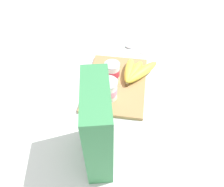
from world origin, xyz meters
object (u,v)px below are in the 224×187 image
(cereal_box, at_px, (98,127))
(yogurt_cup_front, at_px, (108,90))
(banana_bunch, at_px, (136,71))
(spoon, at_px, (133,49))
(cutting_board, at_px, (116,84))
(yogurt_cup_back, at_px, (112,72))

(cereal_box, distance_m, yogurt_cup_front, 0.25)
(banana_bunch, bearing_deg, cereal_box, 167.35)
(yogurt_cup_front, height_order, banana_bunch, yogurt_cup_front)
(yogurt_cup_front, xyz_separation_m, spoon, (0.35, -0.07, -0.05))
(cutting_board, bearing_deg, yogurt_cup_front, 167.09)
(yogurt_cup_back, bearing_deg, banana_bunch, -67.54)
(cereal_box, bearing_deg, yogurt_cup_back, 168.83)
(cutting_board, distance_m, banana_bunch, 0.10)
(cereal_box, bearing_deg, yogurt_cup_front, 169.70)
(banana_bunch, bearing_deg, cutting_board, 127.74)
(cutting_board, height_order, yogurt_cup_back, yogurt_cup_back)
(cutting_board, distance_m, spoon, 0.27)
(cutting_board, bearing_deg, cereal_box, 178.43)
(banana_bunch, bearing_deg, yogurt_cup_front, 146.41)
(cereal_box, xyz_separation_m, banana_bunch, (0.38, -0.09, -0.11))
(cutting_board, bearing_deg, banana_bunch, -52.26)
(cereal_box, distance_m, spoon, 0.61)
(cutting_board, bearing_deg, spoon, -10.34)
(cutting_board, xyz_separation_m, yogurt_cup_front, (-0.09, 0.02, 0.05))
(cutting_board, bearing_deg, yogurt_cup_back, 44.44)
(yogurt_cup_back, relative_size, banana_bunch, 0.47)
(spoon, bearing_deg, yogurt_cup_back, 164.52)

